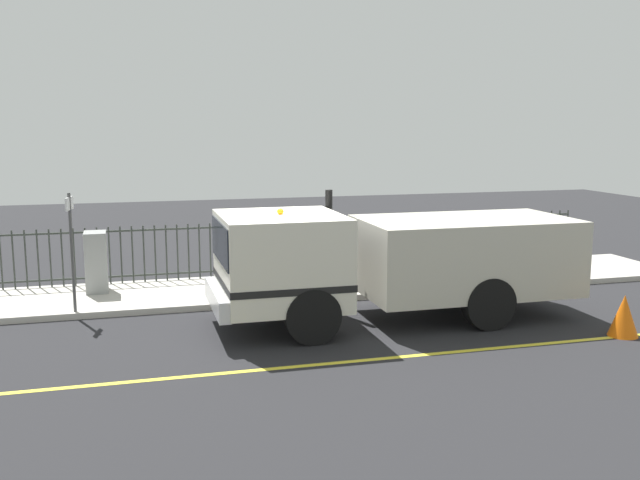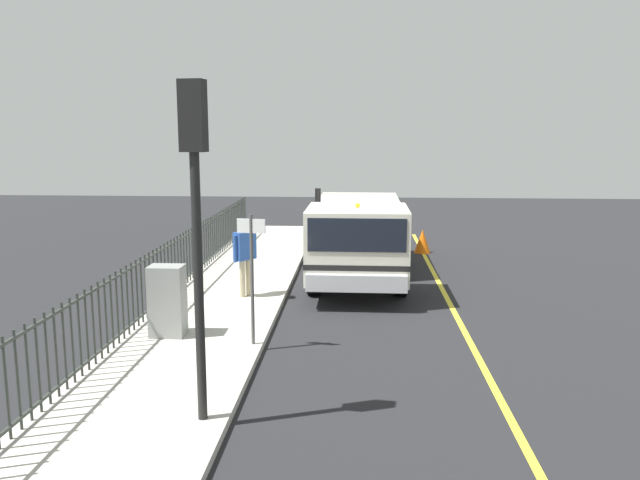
{
  "view_description": "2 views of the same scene",
  "coord_description": "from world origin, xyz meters",
  "px_view_note": "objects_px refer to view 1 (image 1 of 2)",
  "views": [
    {
      "loc": [
        -12.37,
        2.66,
        3.67
      ],
      "look_at": [
        0.78,
        -1.0,
        1.45
      ],
      "focal_mm": 40.14,
      "sensor_mm": 36.0,
      "label": 1
    },
    {
      "loc": [
        -0.14,
        14.09,
        3.77
      ],
      "look_at": [
        0.81,
        -1.51,
        1.09
      ],
      "focal_mm": 35.61,
      "sensor_mm": 36.0,
      "label": 2
    }
  ],
  "objects_px": {
    "utility_cabinet": "(96,262)",
    "worker_standing": "(235,242)",
    "work_truck": "(380,257)",
    "street_sign": "(71,238)",
    "traffic_cone": "(624,316)"
  },
  "relations": [
    {
      "from": "street_sign",
      "to": "worker_standing",
      "type": "bearing_deg",
      "value": -77.64
    },
    {
      "from": "traffic_cone",
      "to": "street_sign",
      "type": "height_order",
      "value": "street_sign"
    },
    {
      "from": "utility_cabinet",
      "to": "work_truck",
      "type": "bearing_deg",
      "value": -123.43
    },
    {
      "from": "utility_cabinet",
      "to": "worker_standing",
      "type": "bearing_deg",
      "value": -107.59
    },
    {
      "from": "work_truck",
      "to": "street_sign",
      "type": "bearing_deg",
      "value": 72.35
    },
    {
      "from": "work_truck",
      "to": "worker_standing",
      "type": "distance_m",
      "value": 3.4
    },
    {
      "from": "worker_standing",
      "to": "traffic_cone",
      "type": "xyz_separation_m",
      "value": [
        -4.52,
        -6.09,
        -0.84
      ]
    },
    {
      "from": "worker_standing",
      "to": "work_truck",
      "type": "bearing_deg",
      "value": -9.17
    },
    {
      "from": "traffic_cone",
      "to": "street_sign",
      "type": "distance_m",
      "value": 10.12
    },
    {
      "from": "work_truck",
      "to": "traffic_cone",
      "type": "distance_m",
      "value": 4.38
    },
    {
      "from": "worker_standing",
      "to": "street_sign",
      "type": "xyz_separation_m",
      "value": [
        -0.7,
        3.21,
        0.34
      ]
    },
    {
      "from": "work_truck",
      "to": "street_sign",
      "type": "xyz_separation_m",
      "value": [
        1.79,
        5.51,
        0.31
      ]
    },
    {
      "from": "worker_standing",
      "to": "traffic_cone",
      "type": "relative_size",
      "value": 2.4
    },
    {
      "from": "traffic_cone",
      "to": "worker_standing",
      "type": "bearing_deg",
      "value": 53.39
    },
    {
      "from": "worker_standing",
      "to": "traffic_cone",
      "type": "height_order",
      "value": "worker_standing"
    }
  ]
}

